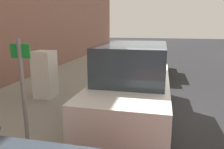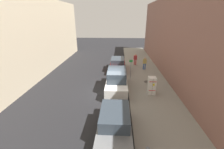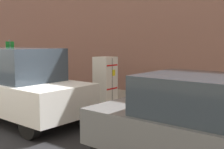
% 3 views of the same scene
% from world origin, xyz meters
% --- Properties ---
extents(ground_plane, '(80.00, 80.00, 0.00)m').
position_xyz_m(ground_plane, '(0.00, 0.00, 0.00)').
color(ground_plane, black).
extents(sidewalk_slab, '(4.44, 44.00, 0.12)m').
position_xyz_m(sidewalk_slab, '(-4.17, 0.00, 0.06)').
color(sidewalk_slab, gray).
rests_on(sidewalk_slab, ground).
extents(building_facade_near, '(2.16, 39.60, 9.11)m').
position_xyz_m(building_facade_near, '(-7.47, 0.00, 4.55)').
color(building_facade_near, '#7F564C').
rests_on(building_facade_near, ground).
extents(building_facade_across, '(2.40, 37.40, 9.07)m').
position_xyz_m(building_facade_across, '(9.19, 0.00, 4.54)').
color(building_facade_across, beige).
rests_on(building_facade_across, ground).
extents(discarded_refrigerator, '(0.67, 0.69, 1.66)m').
position_xyz_m(discarded_refrigerator, '(-4.03, 0.19, 0.95)').
color(discarded_refrigerator, white).
rests_on(discarded_refrigerator, sidewalk_slab).
extents(manhole_cover, '(0.70, 0.70, 0.02)m').
position_xyz_m(manhole_cover, '(-4.15, -2.55, 0.13)').
color(manhole_cover, '#47443F').
rests_on(manhole_cover, sidewalk_slab).
extents(street_sign_post, '(0.36, 0.07, 2.31)m').
position_xyz_m(street_sign_post, '(-2.33, -3.44, 1.42)').
color(street_sign_post, slate).
rests_on(street_sign_post, sidewalk_slab).
extents(pedestrian_walking_far, '(0.48, 0.22, 1.67)m').
position_xyz_m(pedestrian_walking_far, '(-4.43, -6.78, 1.08)').
color(pedestrian_walking_far, '#2D5193').
rests_on(pedestrian_walking_far, sidewalk_slab).
extents(pedestrian_standing_near, '(0.47, 0.22, 1.64)m').
position_xyz_m(pedestrian_standing_near, '(-3.39, -8.80, 1.06)').
color(pedestrian_standing_near, '#B73338').
rests_on(pedestrian_standing_near, sidewalk_slab).
extents(parked_suv_red, '(1.94, 4.42, 1.74)m').
position_xyz_m(parked_suv_red, '(-0.80, -6.40, 0.89)').
color(parked_suv_red, red).
rests_on(parked_suv_red, ground).
extents(parked_van_white, '(1.98, 5.01, 2.14)m').
position_xyz_m(parked_van_white, '(-0.80, -0.60, 1.06)').
color(parked_van_white, silver).
rests_on(parked_van_white, ground).
extents(parked_suv_gray, '(1.93, 4.50, 1.75)m').
position_xyz_m(parked_suv_gray, '(-0.80, 5.38, 0.90)').
color(parked_suv_gray, slate).
rests_on(parked_suv_gray, ground).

